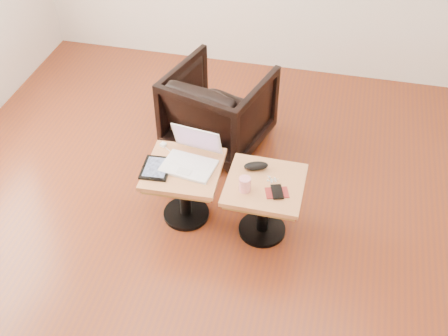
% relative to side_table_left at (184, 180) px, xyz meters
% --- Properties ---
extents(room_shell, '(4.52, 4.52, 2.71)m').
position_rel_side_table_left_xyz_m(room_shell, '(0.25, -0.09, 1.01)').
color(room_shell, maroon).
rests_on(room_shell, ground).
extents(side_table_left, '(0.52, 0.52, 0.46)m').
position_rel_side_table_left_xyz_m(side_table_left, '(0.00, 0.00, 0.00)').
color(side_table_left, black).
rests_on(side_table_left, ground).
extents(side_table_right, '(0.50, 0.50, 0.46)m').
position_rel_side_table_left_xyz_m(side_table_right, '(0.56, -0.03, 0.00)').
color(side_table_right, black).
rests_on(side_table_right, ground).
extents(laptop, '(0.38, 0.36, 0.24)m').
position_rel_side_table_left_xyz_m(laptop, '(0.04, 0.06, 0.16)').
color(laptop, white).
rests_on(laptop, side_table_left).
extents(tablet, '(0.20, 0.25, 0.02)m').
position_rel_side_table_left_xyz_m(tablet, '(-0.17, -0.06, 0.12)').
color(tablet, black).
rests_on(tablet, side_table_left).
extents(charging_adapter, '(0.05, 0.05, 0.02)m').
position_rel_side_table_left_xyz_m(charging_adapter, '(-0.20, 0.19, 0.12)').
color(charging_adapter, white).
rests_on(charging_adapter, side_table_left).
extents(glasses_case, '(0.18, 0.12, 0.05)m').
position_rel_side_table_left_xyz_m(glasses_case, '(0.47, 0.10, 0.14)').
color(glasses_case, black).
rests_on(glasses_case, side_table_right).
extents(striped_cup, '(0.08, 0.08, 0.10)m').
position_rel_side_table_left_xyz_m(striped_cup, '(0.44, -0.12, 0.16)').
color(striped_cup, '#F03C51').
rests_on(striped_cup, side_table_right).
extents(earbuds_tangle, '(0.07, 0.06, 0.01)m').
position_rel_side_table_left_xyz_m(earbuds_tangle, '(0.60, 0.01, 0.12)').
color(earbuds_tangle, white).
rests_on(earbuds_tangle, side_table_right).
extents(phone_on_sleeve, '(0.17, 0.14, 0.02)m').
position_rel_side_table_left_xyz_m(phone_on_sleeve, '(0.65, -0.10, 0.12)').
color(phone_on_sleeve, maroon).
rests_on(phone_on_sleeve, side_table_right).
extents(armchair, '(0.89, 0.91, 0.67)m').
position_rel_side_table_left_xyz_m(armchair, '(0.03, 0.87, -0.01)').
color(armchair, black).
rests_on(armchair, ground).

